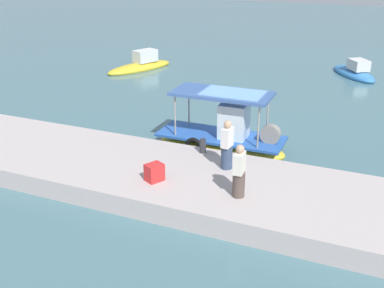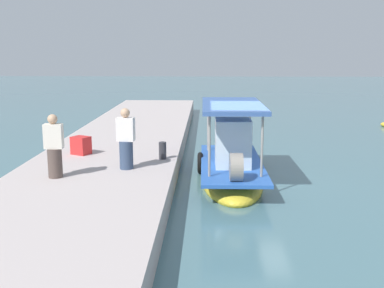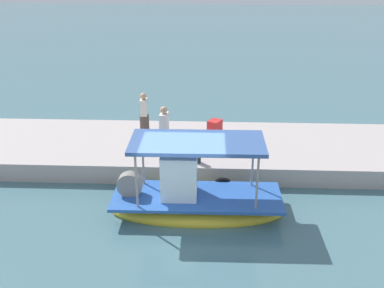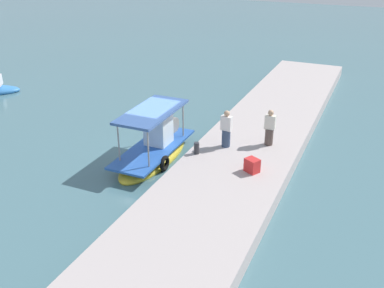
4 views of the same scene
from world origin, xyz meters
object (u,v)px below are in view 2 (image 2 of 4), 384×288
main_fishing_boat (231,167)px  fisherman_near_bollard (54,149)px  fisherman_by_crate (126,142)px  mooring_bollard (163,151)px  cargo_crate (81,145)px

main_fishing_boat → fisherman_near_bollard: main_fishing_boat is taller
fisherman_by_crate → fisherman_near_bollard: bearing=-60.5°
fisherman_near_bollard → fisherman_by_crate: 2.04m
main_fishing_boat → fisherman_by_crate: bearing=-68.6°
main_fishing_boat → fisherman_near_bollard: size_ratio=3.20×
fisherman_near_bollard → mooring_bollard: fisherman_near_bollard is taller
fisherman_near_bollard → cargo_crate: 2.94m
fisherman_by_crate → mooring_bollard: size_ratio=3.26×
mooring_bollard → main_fishing_boat: bearing=88.7°
fisherman_near_bollard → mooring_bollard: 3.59m
fisherman_near_bollard → fisherman_by_crate: size_ratio=0.98×
main_fishing_boat → mooring_bollard: (-0.05, -2.19, 0.52)m
fisherman_near_bollard → cargo_crate: size_ratio=2.93×
fisherman_by_crate → cargo_crate: size_ratio=3.01×
fisherman_by_crate → mooring_bollard: 1.67m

